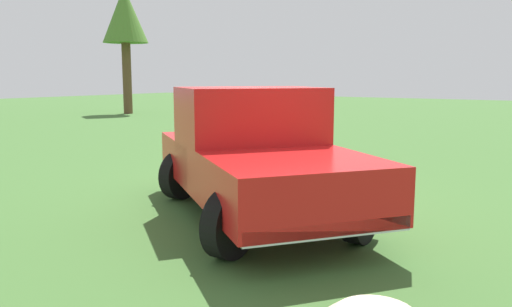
{
  "coord_description": "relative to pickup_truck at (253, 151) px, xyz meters",
  "views": [
    {
      "loc": [
        -6.54,
        -4.17,
        1.94
      ],
      "look_at": [
        -0.77,
        -0.32,
        0.9
      ],
      "focal_mm": 35.87,
      "sensor_mm": 36.0,
      "label": 1
    }
  ],
  "objects": [
    {
      "name": "ground_plane",
      "position": [
        0.7,
        0.23,
        -0.92
      ],
      "size": [
        80.0,
        80.0,
        0.0
      ],
      "primitive_type": "plane",
      "color": "#3D662D"
    },
    {
      "name": "tree_back_left",
      "position": [
        13.03,
        16.8,
        4.03
      ],
      "size": [
        2.32,
        2.32,
        6.54
      ],
      "color": "brown",
      "rests_on": "ground_plane"
    },
    {
      "name": "pickup_truck",
      "position": [
        0.0,
        0.0,
        0.0
      ],
      "size": [
        4.25,
        4.74,
        1.8
      ],
      "rotation": [
        0.0,
        0.0,
        4.06
      ],
      "color": "black",
      "rests_on": "ground_plane"
    }
  ]
}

